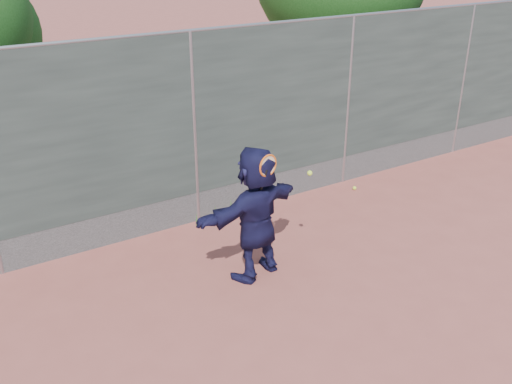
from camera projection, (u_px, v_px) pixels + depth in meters
ground at (335, 340)px, 6.55m from camera, size 80.00×80.00×0.00m
player at (256, 213)px, 7.44m from camera, size 1.79×0.92×1.84m
ball_ground at (354, 188)px, 10.32m from camera, size 0.07×0.07×0.07m
fence at (194, 127)px, 8.59m from camera, size 20.00×0.06×3.03m
swing_action at (272, 168)px, 7.04m from camera, size 0.76×0.21×0.51m
weed_clump at (218, 211)px, 9.25m from camera, size 0.68×0.07×0.30m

